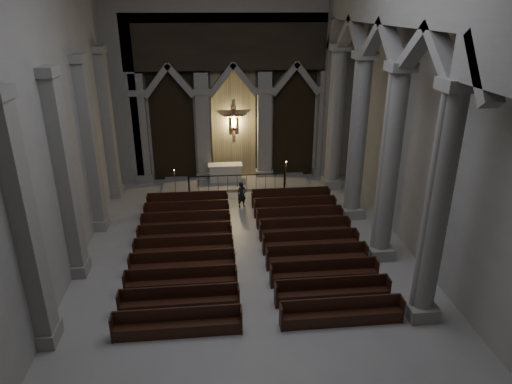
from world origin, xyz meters
TOP-DOWN VIEW (x-y plane):
  - room at (0.00, 0.00)m, footprint 24.00×24.10m
  - sanctuary_wall at (0.00, 11.54)m, footprint 14.00×0.77m
  - right_arcade at (5.50, 1.33)m, footprint 1.00×24.00m
  - left_pilasters at (-6.75, 3.50)m, footprint 0.60×13.00m
  - sanctuary_step at (0.00, 10.60)m, footprint 8.50×2.60m
  - altar at (-0.60, 10.79)m, footprint 2.01×0.81m
  - altar_rail at (0.00, 9.27)m, footprint 5.50×0.09m
  - candle_stand_left at (-3.47, 9.23)m, footprint 0.25×0.25m
  - candle_stand_right at (2.84, 9.67)m, footprint 0.27×0.27m
  - pews at (-0.00, 2.29)m, footprint 9.55×10.24m
  - worshipper at (0.11, 7.23)m, footprint 0.59×0.49m

SIDE VIEW (x-z plane):
  - sanctuary_step at x=0.00m, z-range 0.00..0.15m
  - pews at x=0.00m, z-range -0.16..0.77m
  - candle_stand_left at x=-3.47m, z-range -0.34..1.15m
  - candle_stand_right at x=2.84m, z-range -0.37..1.24m
  - altar at x=-0.60m, z-range 0.15..1.18m
  - worshipper at x=0.11m, z-range 0.00..1.37m
  - altar_rail at x=0.00m, z-range 0.18..1.26m
  - left_pilasters at x=-6.75m, z-range -0.10..7.92m
  - sanctuary_wall at x=0.00m, z-range 0.62..12.62m
  - room at x=0.00m, z-range 1.60..13.60m
  - right_arcade at x=5.50m, z-range 1.83..13.83m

